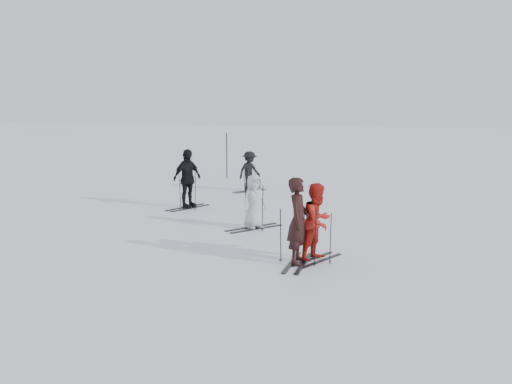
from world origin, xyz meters
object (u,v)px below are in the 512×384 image
Objects in this scene: skier_near_dark at (298,222)px; skier_uphill_left at (187,179)px; skier_red at (317,223)px; skier_grey at (254,202)px; piste_marker at (227,156)px; skier_uphill_far at (250,172)px.

skier_uphill_left is (-4.59, 5.63, 0.02)m from skier_near_dark.
skier_red is at bearing -45.33° from skier_near_dark.
skier_uphill_left is at bearing 41.85° from skier_near_dark.
skier_grey is at bearing -101.87° from skier_uphill_left.
skier_uphill_left is (-2.86, 2.46, 0.22)m from skier_grey.
skier_uphill_left is at bearing 71.28° from skier_red.
skier_uphill_far is at bearing -60.51° from piste_marker.
piste_marker is (-5.64, 12.43, 0.18)m from skier_red.
skier_grey is (-1.73, 3.17, -0.20)m from skier_near_dark.
skier_red is (0.39, 0.35, -0.08)m from skier_near_dark.
skier_uphill_far is at bearing 22.28° from skier_near_dark.
skier_uphill_far is (-3.39, 9.49, -0.18)m from skier_near_dark.
skier_grey is 3.78m from skier_uphill_left.
piste_marker is at bearing 24.96° from skier_near_dark.
piste_marker is (-3.51, 9.61, 0.30)m from skier_grey.
skier_red is at bearing -65.61° from piste_marker.
skier_near_dark is 0.53m from skier_red.
skier_near_dark is 3.62m from skier_grey.
skier_grey is 10.24m from piste_marker.
skier_near_dark reaches higher than skier_grey.
skier_grey is at bearing 64.95° from skier_red.
skier_uphill_far reaches higher than skier_grey.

